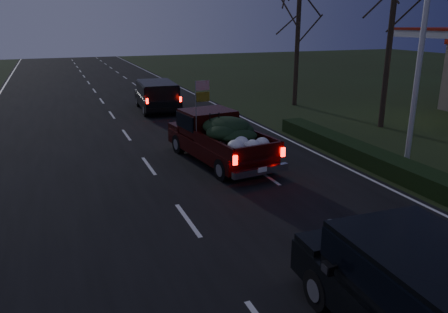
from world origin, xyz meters
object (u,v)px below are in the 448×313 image
object	(u,v)px
pickup_truck	(219,135)
light_pole	(426,13)
lead_suv	(157,93)
rear_suv	(442,302)

from	to	relation	value
pickup_truck	light_pole	bearing A→B (deg)	-28.08
pickup_truck	lead_suv	size ratio (longest dim) A/B	1.10
lead_suv	light_pole	bearing A→B (deg)	-59.63
rear_suv	pickup_truck	bearing A→B (deg)	89.08
light_pole	pickup_truck	distance (m)	8.54
pickup_truck	lead_suv	distance (m)	10.74
light_pole	pickup_truck	size ratio (longest dim) A/B	1.64
light_pole	pickup_truck	bearing A→B (deg)	159.37
light_pole	rear_suv	xyz separation A→B (m)	(-7.41, -8.40, -4.35)
light_pole	pickup_truck	xyz separation A→B (m)	(-6.84, 2.58, -4.43)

